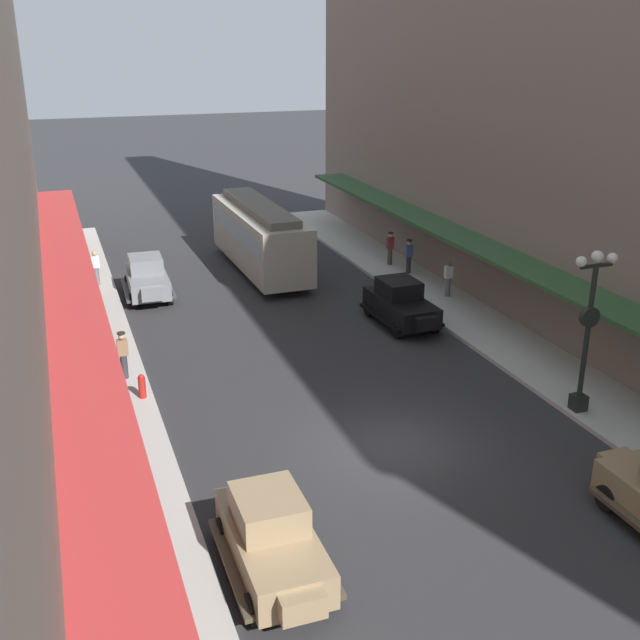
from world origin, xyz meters
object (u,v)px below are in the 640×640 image
at_px(pedestrian_5, 448,278).
at_px(streetcar, 260,234).
at_px(pedestrian_4, 409,256).
at_px(fire_hydrant, 142,386).
at_px(pedestrian_1, 70,285).
at_px(parked_car_3, 272,536).
at_px(pedestrian_0, 96,268).
at_px(pedestrian_2, 123,355).
at_px(parked_car_2, 147,277).
at_px(lamp_post_with_clock, 588,325).
at_px(parked_car_0, 401,302).
at_px(pedestrian_3, 390,248).

bearing_deg(pedestrian_5, streetcar, 133.78).
height_order(pedestrian_4, pedestrian_5, pedestrian_4).
height_order(fire_hydrant, pedestrian_1, pedestrian_1).
distance_m(parked_car_3, pedestrian_0, 22.40).
bearing_deg(pedestrian_2, pedestrian_4, 28.45).
bearing_deg(parked_car_2, pedestrian_4, -4.89).
relative_size(parked_car_2, parked_car_3, 1.01).
xyz_separation_m(lamp_post_with_clock, pedestrian_1, (-14.42, 15.82, -1.97)).
distance_m(parked_car_0, pedestrian_5, 3.98).
bearing_deg(pedestrian_0, pedestrian_3, -5.98).
bearing_deg(pedestrian_1, parked_car_3, -80.68).
xyz_separation_m(parked_car_3, streetcar, (5.97, 22.34, 0.96)).
xyz_separation_m(parked_car_3, pedestrian_1, (-3.26, 19.85, 0.07)).
height_order(parked_car_0, streetcar, streetcar).
relative_size(lamp_post_with_clock, pedestrian_4, 3.09).
distance_m(parked_car_0, pedestrian_4, 6.80).
bearing_deg(parked_car_0, pedestrian_2, -170.29).
xyz_separation_m(parked_car_0, lamp_post_with_clock, (1.81, -9.14, 2.04)).
relative_size(parked_car_2, pedestrian_0, 2.63).
bearing_deg(parked_car_2, pedestrian_3, 2.76).
xyz_separation_m(parked_car_3, lamp_post_with_clock, (11.17, 4.03, 2.04)).
relative_size(fire_hydrant, pedestrian_0, 0.50).
height_order(pedestrian_2, pedestrian_4, same).
relative_size(lamp_post_with_clock, pedestrian_3, 3.09).
xyz_separation_m(pedestrian_0, pedestrian_5, (14.71, -7.00, 0.00)).
relative_size(parked_car_3, lamp_post_with_clock, 0.83).
bearing_deg(parked_car_0, pedestrian_1, 152.10).
relative_size(streetcar, fire_hydrant, 11.75).
bearing_deg(pedestrian_0, pedestrian_2, -89.74).
relative_size(parked_car_2, pedestrian_3, 2.58).
relative_size(parked_car_2, fire_hydrant, 5.25).
xyz_separation_m(parked_car_2, parked_car_3, (-0.07, -20.21, 0.00)).
distance_m(fire_hydrant, pedestrian_2, 1.83).
bearing_deg(pedestrian_1, pedestrian_0, 63.02).
distance_m(streetcar, pedestrian_3, 6.65).
height_order(parked_car_2, pedestrian_0, parked_car_2).
xyz_separation_m(parked_car_2, pedestrian_2, (-2.02, -8.97, 0.07)).
height_order(pedestrian_1, pedestrian_3, same).
bearing_deg(pedestrian_2, fire_hydrant, -77.99).
bearing_deg(fire_hydrant, pedestrian_5, 22.10).
bearing_deg(pedestrian_0, pedestrian_1, -116.98).
bearing_deg(parked_car_0, streetcar, 110.28).
xyz_separation_m(parked_car_0, parked_car_3, (-9.35, -13.17, 0.00)).
distance_m(pedestrian_4, pedestrian_5, 3.83).
relative_size(parked_car_0, streetcar, 0.44).
bearing_deg(parked_car_3, pedestrian_2, 99.86).
distance_m(streetcar, pedestrian_5, 9.79).
distance_m(pedestrian_0, pedestrian_5, 16.29).
distance_m(lamp_post_with_clock, pedestrian_1, 21.50).
bearing_deg(pedestrian_5, parked_car_0, -147.54).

